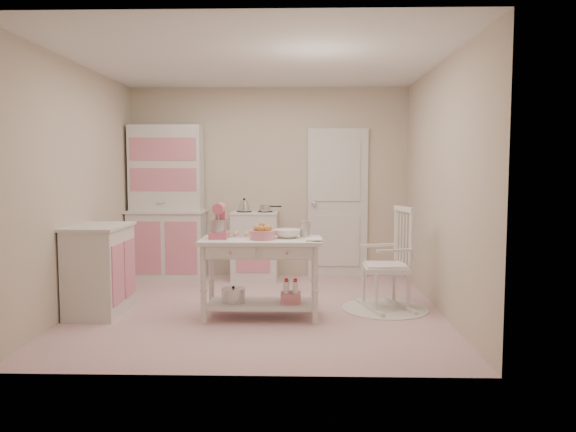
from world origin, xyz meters
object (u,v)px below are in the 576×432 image
(base_cabinet, at_px, (99,269))
(stove, at_px, (255,246))
(rocking_chair, at_px, (386,258))
(work_table, at_px, (261,278))
(stand_mixer, at_px, (219,222))
(bread_basket, at_px, (262,235))
(hutch, at_px, (166,202))

(base_cabinet, bearing_deg, stove, 51.02)
(stove, distance_m, rocking_chair, 2.18)
(stove, bearing_deg, work_table, -83.34)
(work_table, distance_m, stand_mixer, 0.71)
(base_cabinet, height_order, bread_basket, base_cabinet)
(stove, xyz_separation_m, stand_mixer, (-0.20, -1.89, 0.51))
(rocking_chair, xyz_separation_m, bread_basket, (-1.28, -0.41, 0.30))
(rocking_chair, bearing_deg, hutch, 132.93)
(bread_basket, bearing_deg, base_cabinet, 174.46)
(bread_basket, bearing_deg, stand_mixer, 170.96)
(hutch, height_order, stove, hutch)
(stand_mixer, relative_size, bread_basket, 1.36)
(stove, height_order, work_table, stove)
(rocking_chair, distance_m, bread_basket, 1.38)
(stand_mixer, bearing_deg, work_table, -2.07)
(work_table, bearing_deg, base_cabinet, 176.09)
(work_table, xyz_separation_m, bread_basket, (0.02, -0.05, 0.45))
(base_cabinet, bearing_deg, rocking_chair, 4.68)
(stand_mixer, bearing_deg, base_cabinet, 176.35)
(stove, xyz_separation_m, rocking_chair, (1.52, -1.56, 0.09))
(base_cabinet, relative_size, bread_basket, 3.68)
(stove, bearing_deg, bread_basket, -82.93)
(rocking_chair, distance_m, stand_mixer, 1.80)
(base_cabinet, distance_m, stand_mixer, 1.36)
(bread_basket, bearing_deg, stove, 97.07)
(base_cabinet, bearing_deg, work_table, -3.91)
(hutch, xyz_separation_m, rocking_chair, (2.72, -1.61, -0.49))
(hutch, bearing_deg, bread_basket, -54.38)
(hutch, xyz_separation_m, base_cabinet, (-0.26, -1.85, -0.58))
(base_cabinet, relative_size, work_table, 0.77)
(base_cabinet, bearing_deg, bread_basket, -5.54)
(hutch, relative_size, stove, 2.26)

